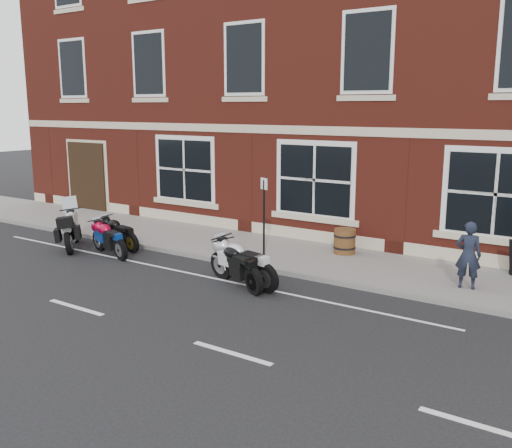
% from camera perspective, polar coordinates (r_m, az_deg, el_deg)
% --- Properties ---
extents(ground, '(80.00, 80.00, 0.00)m').
position_cam_1_polar(ground, '(14.41, -8.19, -4.88)').
color(ground, black).
rests_on(ground, ground).
extents(sidewalk, '(30.00, 3.00, 0.12)m').
position_cam_1_polar(sidewalk, '(16.65, -1.27, -2.29)').
color(sidewalk, slate).
rests_on(sidewalk, ground).
extents(kerb, '(30.00, 0.16, 0.12)m').
position_cam_1_polar(kerb, '(15.43, -4.66, -3.45)').
color(kerb, slate).
rests_on(kerb, ground).
extents(pub_building, '(24.00, 12.00, 12.00)m').
position_cam_1_polar(pub_building, '(22.78, 10.07, 16.33)').
color(pub_building, maroon).
rests_on(pub_building, ground).
extents(moto_touring_silver, '(1.65, 1.62, 1.43)m').
position_cam_1_polar(moto_touring_silver, '(17.53, -17.85, -0.39)').
color(moto_touring_silver, black).
rests_on(moto_touring_silver, ground).
extents(moto_sport_red, '(1.91, 0.68, 0.88)m').
position_cam_1_polar(moto_sport_red, '(16.36, -14.43, -1.31)').
color(moto_sport_red, black).
rests_on(moto_sport_red, ground).
extents(moto_sport_black, '(1.87, 0.46, 0.85)m').
position_cam_1_polar(moto_sport_black, '(17.07, -13.56, -0.80)').
color(moto_sport_black, black).
rests_on(moto_sport_black, ground).
extents(moto_sport_silver, '(2.18, 0.61, 0.99)m').
position_cam_1_polar(moto_sport_silver, '(13.22, -1.34, -3.70)').
color(moto_sport_silver, black).
rests_on(moto_sport_silver, ground).
extents(moto_naked_black, '(1.91, 1.01, 0.93)m').
position_cam_1_polar(moto_naked_black, '(13.15, -1.75, -3.95)').
color(moto_naked_black, black).
rests_on(moto_naked_black, ground).
extents(pedestrian_left, '(0.61, 0.46, 1.51)m').
position_cam_1_polar(pedestrian_left, '(13.37, 20.46, -2.92)').
color(pedestrian_left, black).
rests_on(pedestrian_left, sidewalk).
extents(barrel_planter, '(0.61, 0.61, 0.68)m').
position_cam_1_polar(barrel_planter, '(15.78, 8.86, -1.71)').
color(barrel_planter, '#573C17').
rests_on(barrel_planter, sidewalk).
extents(parking_sign, '(0.28, 0.14, 2.13)m').
position_cam_1_polar(parking_sign, '(15.05, 0.80, 1.23)').
color(parking_sign, black).
rests_on(parking_sign, sidewalk).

